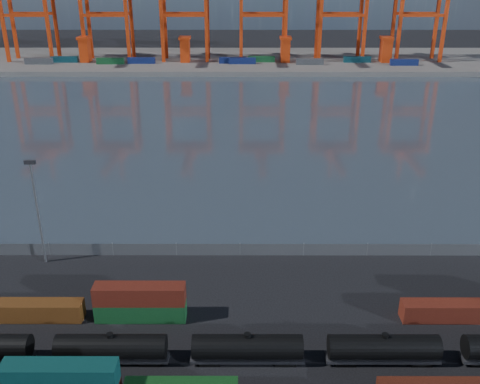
{
  "coord_description": "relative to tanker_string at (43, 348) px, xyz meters",
  "views": [
    {
      "loc": [
        0.14,
        -45.67,
        42.1
      ],
      "look_at": [
        0.0,
        30.0,
        10.0
      ],
      "focal_mm": 40.0,
      "sensor_mm": 36.0,
      "label": 1
    }
  ],
  "objects": [
    {
      "name": "ground",
      "position": [
        22.36,
        -3.31,
        -2.01
      ],
      "size": [
        700.0,
        700.0,
        0.0
      ],
      "primitive_type": "plane",
      "color": "black",
      "rests_on": "ground"
    },
    {
      "name": "harbor_water",
      "position": [
        22.36,
        101.69,
        -2.0
      ],
      "size": [
        700.0,
        700.0,
        0.0
      ],
      "primitive_type": "plane",
      "color": "#313C47",
      "rests_on": "ground"
    },
    {
      "name": "far_quay",
      "position": [
        22.36,
        206.69,
        -1.01
      ],
      "size": [
        700.0,
        70.0,
        2.0
      ],
      "primitive_type": "cube",
      "color": "#514F4C",
      "rests_on": "ground"
    },
    {
      "name": "container_row_north",
      "position": [
        36.54,
        8.21,
        -0.29
      ],
      "size": [
        141.03,
        2.36,
        5.03
      ],
      "color": "navy",
      "rests_on": "ground"
    },
    {
      "name": "tanker_string",
      "position": [
        0.0,
        0.0,
        0.0
      ],
      "size": [
        121.53,
        2.8,
        4.01
      ],
      "color": "black",
      "rests_on": "ground"
    },
    {
      "name": "waterfront_fence",
      "position": [
        22.36,
        24.69,
        -1.01
      ],
      "size": [
        160.12,
        0.12,
        2.2
      ],
      "color": "#595B5E",
      "rests_on": "ground"
    },
    {
      "name": "yard_light_mast",
      "position": [
        -7.64,
        22.69,
        7.29
      ],
      "size": [
        1.6,
        0.4,
        16.6
      ],
      "color": "slate",
      "rests_on": "ground"
    },
    {
      "name": "quay_containers",
      "position": [
        11.37,
        192.15,
        1.29
      ],
      "size": [
        172.58,
        10.99,
        2.6
      ],
      "color": "navy",
      "rests_on": "far_quay"
    },
    {
      "name": "straddle_carriers",
      "position": [
        19.86,
        196.69,
        5.81
      ],
      "size": [
        140.0,
        7.0,
        11.1
      ],
      "color": "red",
      "rests_on": "far_quay"
    }
  ]
}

